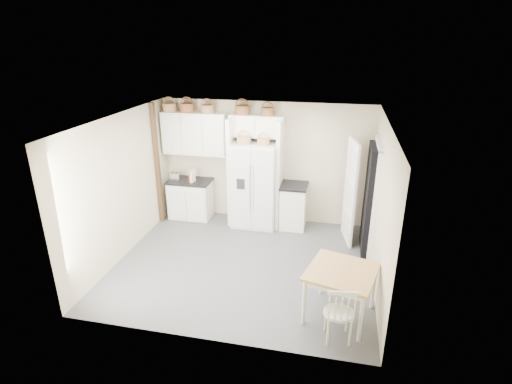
# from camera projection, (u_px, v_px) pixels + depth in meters

# --- Properties ---
(floor) EXTENTS (4.50, 4.50, 0.00)m
(floor) POSITION_uv_depth(u_px,v_px,m) (244.00, 263.00, 7.23)
(floor) COLOR #3F3F42
(floor) RESTS_ON ground
(ceiling) EXTENTS (4.50, 4.50, 0.00)m
(ceiling) POSITION_uv_depth(u_px,v_px,m) (242.00, 120.00, 6.28)
(ceiling) COLOR white
(ceiling) RESTS_ON wall_back
(wall_back) EXTENTS (4.50, 0.00, 4.50)m
(wall_back) POSITION_uv_depth(u_px,v_px,m) (265.00, 162.00, 8.57)
(wall_back) COLOR tan
(wall_back) RESTS_ON floor
(wall_left) EXTENTS (0.00, 4.00, 4.00)m
(wall_left) POSITION_uv_depth(u_px,v_px,m) (122.00, 187.00, 7.19)
(wall_left) COLOR tan
(wall_left) RESTS_ON floor
(wall_right) EXTENTS (0.00, 4.00, 4.00)m
(wall_right) POSITION_uv_depth(u_px,v_px,m) (381.00, 208.00, 6.31)
(wall_right) COLOR tan
(wall_right) RESTS_ON floor
(refrigerator) EXTENTS (0.93, 0.75, 1.80)m
(refrigerator) POSITION_uv_depth(u_px,v_px,m) (255.00, 185.00, 8.43)
(refrigerator) COLOR silver
(refrigerator) RESTS_ON floor
(base_cab_left) EXTENTS (0.90, 0.57, 0.84)m
(base_cab_left) POSITION_uv_depth(u_px,v_px,m) (191.00, 199.00, 8.94)
(base_cab_left) COLOR silver
(base_cab_left) RESTS_ON floor
(base_cab_right) EXTENTS (0.52, 0.62, 0.91)m
(base_cab_right) POSITION_uv_depth(u_px,v_px,m) (293.00, 207.00, 8.48)
(base_cab_right) COLOR silver
(base_cab_right) RESTS_ON floor
(dining_table) EXTENTS (1.12, 1.12, 0.76)m
(dining_table) POSITION_uv_depth(u_px,v_px,m) (340.00, 293.00, 5.75)
(dining_table) COLOR olive
(dining_table) RESTS_ON floor
(windsor_chair) EXTENTS (0.47, 0.43, 0.84)m
(windsor_chair) POSITION_uv_depth(u_px,v_px,m) (339.00, 313.00, 5.28)
(windsor_chair) COLOR silver
(windsor_chair) RESTS_ON floor
(counter_left) EXTENTS (0.94, 0.61, 0.04)m
(counter_left) POSITION_uv_depth(u_px,v_px,m) (190.00, 181.00, 8.78)
(counter_left) COLOR black
(counter_left) RESTS_ON base_cab_left
(counter_right) EXTENTS (0.56, 0.66, 0.04)m
(counter_right) POSITION_uv_depth(u_px,v_px,m) (294.00, 186.00, 8.30)
(counter_right) COLOR black
(counter_right) RESTS_ON base_cab_right
(toaster) EXTENTS (0.25, 0.15, 0.17)m
(toaster) POSITION_uv_depth(u_px,v_px,m) (175.00, 177.00, 8.74)
(toaster) COLOR silver
(toaster) RESTS_ON counter_left
(cookbook_red) EXTENTS (0.04, 0.16, 0.25)m
(cookbook_red) POSITION_uv_depth(u_px,v_px,m) (191.00, 176.00, 8.64)
(cookbook_red) COLOR #AE2A0C
(cookbook_red) RESTS_ON counter_left
(cookbook_cream) EXTENTS (0.06, 0.18, 0.27)m
(cookbook_cream) POSITION_uv_depth(u_px,v_px,m) (193.00, 176.00, 8.63)
(cookbook_cream) COLOR #F1E0CC
(cookbook_cream) RESTS_ON counter_left
(basket_upper_a) EXTENTS (0.30, 0.30, 0.17)m
(basket_upper_a) POSITION_uv_depth(u_px,v_px,m) (170.00, 107.00, 8.40)
(basket_upper_a) COLOR brown
(basket_upper_a) RESTS_ON upper_cabinet
(basket_upper_b) EXTENTS (0.30, 0.30, 0.18)m
(basket_upper_b) POSITION_uv_depth(u_px,v_px,m) (187.00, 108.00, 8.32)
(basket_upper_b) COLOR brown
(basket_upper_b) RESTS_ON upper_cabinet
(basket_upper_c) EXTENTS (0.28, 0.28, 0.16)m
(basket_upper_c) POSITION_uv_depth(u_px,v_px,m) (207.00, 109.00, 8.24)
(basket_upper_c) COLOR brown
(basket_upper_c) RESTS_ON upper_cabinet
(basket_bridge_a) EXTENTS (0.31, 0.31, 0.17)m
(basket_bridge_a) POSITION_uv_depth(u_px,v_px,m) (242.00, 110.00, 8.09)
(basket_bridge_a) COLOR brown
(basket_bridge_a) RESTS_ON bridge_cabinet
(basket_bridge_b) EXTENTS (0.27, 0.27, 0.15)m
(basket_bridge_b) POSITION_uv_depth(u_px,v_px,m) (268.00, 111.00, 7.99)
(basket_bridge_b) COLOR brown
(basket_bridge_b) RESTS_ON bridge_cabinet
(basket_fridge_a) EXTENTS (0.28, 0.28, 0.15)m
(basket_fridge_a) POSITION_uv_depth(u_px,v_px,m) (244.00, 140.00, 8.03)
(basket_fridge_a) COLOR brown
(basket_fridge_a) RESTS_ON refrigerator
(basket_fridge_b) EXTENTS (0.25, 0.25, 0.13)m
(basket_fridge_b) POSITION_uv_depth(u_px,v_px,m) (263.00, 142.00, 7.95)
(basket_fridge_b) COLOR brown
(basket_fridge_b) RESTS_ON refrigerator
(upper_cabinet) EXTENTS (1.40, 0.34, 0.90)m
(upper_cabinet) POSITION_uv_depth(u_px,v_px,m) (195.00, 133.00, 8.49)
(upper_cabinet) COLOR silver
(upper_cabinet) RESTS_ON wall_back
(bridge_cabinet) EXTENTS (1.12, 0.34, 0.45)m
(bridge_cabinet) POSITION_uv_depth(u_px,v_px,m) (257.00, 126.00, 8.14)
(bridge_cabinet) COLOR silver
(bridge_cabinet) RESTS_ON wall_back
(fridge_panel_left) EXTENTS (0.08, 0.60, 2.30)m
(fridge_panel_left) POSITION_uv_depth(u_px,v_px,m) (232.00, 171.00, 8.48)
(fridge_panel_left) COLOR silver
(fridge_panel_left) RESTS_ON floor
(fridge_panel_right) EXTENTS (0.08, 0.60, 2.30)m
(fridge_panel_right) POSITION_uv_depth(u_px,v_px,m) (280.00, 175.00, 8.28)
(fridge_panel_right) COLOR silver
(fridge_panel_right) RESTS_ON floor
(trim_post) EXTENTS (0.09, 0.09, 2.60)m
(trim_post) POSITION_uv_depth(u_px,v_px,m) (157.00, 165.00, 8.41)
(trim_post) COLOR #442E19
(trim_post) RESTS_ON floor
(doorway_void) EXTENTS (0.18, 0.85, 2.05)m
(doorway_void) POSITION_uv_depth(u_px,v_px,m) (370.00, 200.00, 7.34)
(doorway_void) COLOR black
(doorway_void) RESTS_ON floor
(door_slab) EXTENTS (0.21, 0.79, 2.05)m
(door_slab) POSITION_uv_depth(u_px,v_px,m) (350.00, 192.00, 7.71)
(door_slab) COLOR white
(door_slab) RESTS_ON floor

